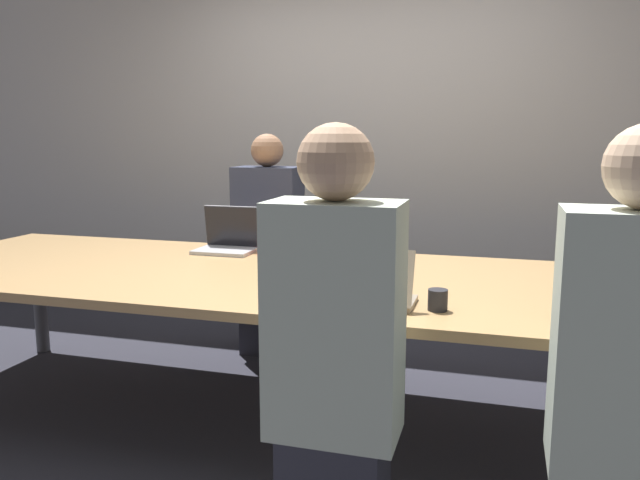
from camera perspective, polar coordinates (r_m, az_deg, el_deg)
name	(u,v)px	position (r m, az deg, el deg)	size (l,w,h in m)	color
ground_plane	(300,420)	(3.15, -1.85, -16.17)	(24.00, 24.00, 0.00)	#2D2D38
curtain_wall	(374,130)	(4.48, 4.93, 9.96)	(12.00, 0.06, 2.80)	#BCB7B2
conference_table	(299,284)	(2.92, -1.93, -4.06)	(4.15, 1.33, 0.73)	tan
laptop_near_midright	(373,289)	(2.37, 4.90, -4.50)	(0.31, 0.23, 0.22)	gray
person_near_midright	(335,360)	(1.94, 1.36, -10.95)	(0.40, 0.24, 1.40)	#2D2D38
cup_near_midright	(438,300)	(2.35, 10.72, -5.41)	(0.07, 0.07, 0.08)	#232328
bottle_near_midright	(316,268)	(2.60, -0.36, -2.56)	(0.07, 0.07, 0.22)	black
laptop_near_right	(610,301)	(2.38, 24.97, -5.04)	(0.33, 0.27, 0.27)	#333338
person_near_right	(629,390)	(1.93, 26.39, -12.22)	(0.40, 0.24, 1.40)	#2D2D38
laptop_far_midleft	(229,238)	(3.51, -8.36, 0.15)	(0.32, 0.24, 0.25)	#B7B7BC
person_far_midleft	(269,249)	(3.89, -4.73, -0.86)	(0.40, 0.24, 1.38)	#2D2D38
cup_far_midleft	(265,247)	(3.39, -5.09, -0.65)	(0.08, 0.08, 0.08)	red
stapler	(359,278)	(2.72, 3.62, -3.53)	(0.07, 0.16, 0.05)	black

